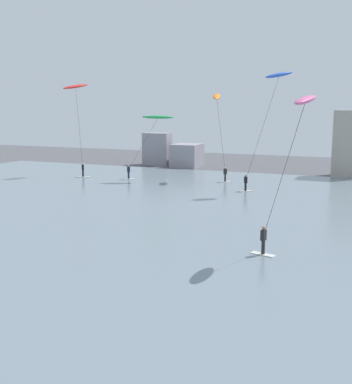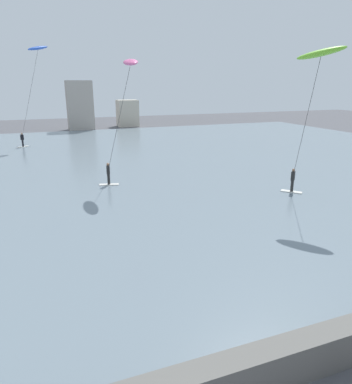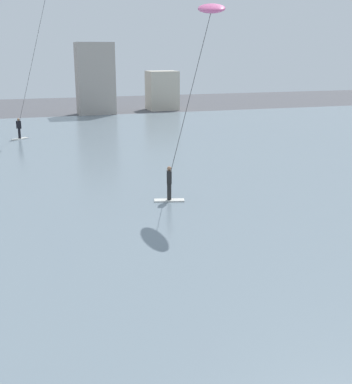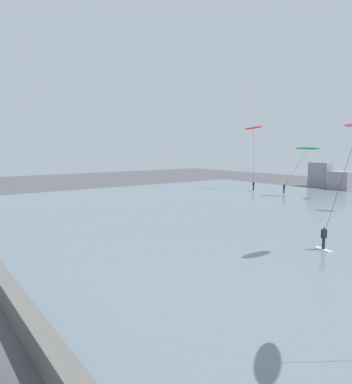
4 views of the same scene
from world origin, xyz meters
The scene contains 7 objects.
water_bay centered at (0.00, 30.73, 0.05)m, with size 84.00×52.00×0.10m, color slate.
far_shore_buildings centered at (-1.87, 59.34, 2.81)m, with size 37.50×5.26×7.71m.
kitesurfer_blue centered at (-1.63, 43.66, 9.76)m, with size 4.81×2.44×11.38m.
kitesurfer_pink centered at (3.93, 23.41, 7.70)m, with size 3.27×2.95×8.95m.
kitesurfer_orange centered at (-8.87, 49.26, 7.96)m, with size 2.71×3.08×9.63m.
kitesurfer_red centered at (-25.31, 46.98, 9.50)m, with size 3.52×3.67×10.75m.
kitesurfer_green centered at (-15.09, 46.58, 6.48)m, with size 5.75×2.48×7.15m.
Camera 1 is at (8.19, -3.72, 8.42)m, focal length 47.53 mm.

